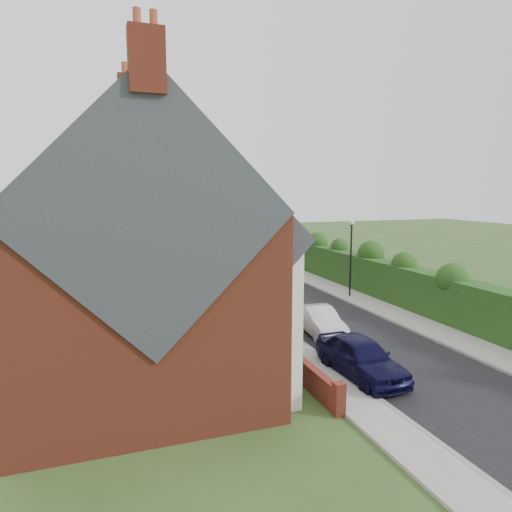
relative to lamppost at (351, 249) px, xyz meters
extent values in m
plane|color=#2D4C1E|center=(-3.40, -4.00, -3.30)|extent=(140.00, 140.00, 0.00)
cube|color=black|center=(-3.90, 7.00, -3.29)|extent=(6.00, 58.00, 0.02)
cube|color=gray|center=(0.20, 7.00, -3.24)|extent=(2.20, 58.00, 0.12)
cube|color=gray|center=(-7.75, 7.00, -3.24)|extent=(1.70, 58.00, 0.12)
cube|color=gray|center=(-0.85, 7.00, -3.23)|extent=(0.18, 58.00, 0.13)
cube|color=gray|center=(-6.95, 7.00, -3.23)|extent=(0.18, 58.00, 0.13)
cube|color=#193A12|center=(2.00, 7.00, -2.05)|extent=(1.50, 58.00, 2.50)
cube|color=maroon|center=(-14.40, 6.00, -0.05)|extent=(8.00, 40.00, 6.50)
cube|color=#2C2E34|center=(-14.40, 6.00, 3.20)|extent=(8.00, 40.20, 8.00)
cube|color=silver|center=(-10.05, -12.10, -0.70)|extent=(0.70, 2.40, 5.20)
cube|color=black|center=(-9.68, -12.10, -1.90)|extent=(0.06, 1.80, 1.60)
cube|color=black|center=(-9.68, -12.10, 0.50)|extent=(0.06, 1.80, 1.60)
cube|color=#2C2E34|center=(-10.20, -12.10, 2.30)|extent=(1.70, 2.60, 1.70)
cube|color=#3F2D2D|center=(-10.36, -10.00, -2.25)|extent=(0.08, 0.90, 2.10)
cube|color=silver|center=(-10.35, -10.10, 1.10)|extent=(0.12, 1.20, 1.60)
cube|color=silver|center=(-10.05, -7.10, -0.70)|extent=(0.70, 2.40, 5.20)
cube|color=black|center=(-9.68, -7.10, -1.90)|extent=(0.06, 1.80, 1.60)
cube|color=black|center=(-9.68, -7.10, 0.50)|extent=(0.06, 1.80, 1.60)
cube|color=#2C2E34|center=(-10.20, -7.10, 2.30)|extent=(1.70, 2.60, 1.70)
cube|color=#3F2D2D|center=(-10.36, -5.00, -2.25)|extent=(0.08, 0.90, 2.10)
cube|color=silver|center=(-10.35, -5.10, 1.10)|extent=(0.12, 1.20, 1.60)
cube|color=silver|center=(-10.05, -2.10, -0.70)|extent=(0.70, 2.40, 5.20)
cube|color=black|center=(-9.68, -2.10, -1.90)|extent=(0.06, 1.80, 1.60)
cube|color=black|center=(-9.68, -2.10, 0.50)|extent=(0.06, 1.80, 1.60)
cube|color=#2C2E34|center=(-10.20, -2.10, 2.30)|extent=(1.70, 2.60, 1.70)
cube|color=#3F2D2D|center=(-10.36, 0.00, -2.25)|extent=(0.08, 0.90, 2.10)
cube|color=silver|center=(-10.35, -0.10, 1.10)|extent=(0.12, 1.20, 1.60)
cube|color=silver|center=(-10.05, 2.90, -0.70)|extent=(0.70, 2.40, 5.20)
cube|color=black|center=(-9.68, 2.90, -1.90)|extent=(0.06, 1.80, 1.60)
cube|color=black|center=(-9.68, 2.90, 0.50)|extent=(0.06, 1.80, 1.60)
cube|color=#2C2E34|center=(-10.20, 2.90, 2.30)|extent=(1.70, 2.60, 1.70)
cube|color=#3F2D2D|center=(-10.36, 5.00, -2.25)|extent=(0.08, 0.90, 2.10)
cube|color=silver|center=(-10.35, 4.90, 1.10)|extent=(0.12, 1.20, 1.60)
cube|color=silver|center=(-10.05, 7.90, -0.70)|extent=(0.70, 2.40, 5.20)
cube|color=black|center=(-9.68, 7.90, -1.90)|extent=(0.06, 1.80, 1.60)
cube|color=black|center=(-9.68, 7.90, 0.50)|extent=(0.06, 1.80, 1.60)
cube|color=#2C2E34|center=(-10.20, 7.90, 2.30)|extent=(1.70, 2.60, 1.70)
cube|color=#3F2D2D|center=(-10.36, 10.00, -2.25)|extent=(0.08, 0.90, 2.10)
cube|color=silver|center=(-10.35, 9.90, 1.10)|extent=(0.12, 1.20, 1.60)
cube|color=silver|center=(-10.05, 12.90, -0.70)|extent=(0.70, 2.40, 5.20)
cube|color=black|center=(-9.68, 12.90, -1.90)|extent=(0.06, 1.80, 1.60)
cube|color=black|center=(-9.68, 12.90, 0.50)|extent=(0.06, 1.80, 1.60)
cube|color=#2C2E34|center=(-10.20, 12.90, 2.30)|extent=(1.70, 2.60, 1.70)
cube|color=#3F2D2D|center=(-10.36, 15.00, -2.25)|extent=(0.08, 0.90, 2.10)
cube|color=silver|center=(-10.35, 14.90, 1.10)|extent=(0.12, 1.20, 1.60)
cube|color=silver|center=(-10.05, 17.90, -0.70)|extent=(0.70, 2.40, 5.20)
cube|color=black|center=(-9.68, 17.90, -1.90)|extent=(0.06, 1.80, 1.60)
cube|color=black|center=(-9.68, 17.90, 0.50)|extent=(0.06, 1.80, 1.60)
cube|color=#2C2E34|center=(-10.20, 17.90, 2.30)|extent=(1.70, 2.60, 1.70)
cube|color=#3F2D2D|center=(-10.36, 20.00, -2.25)|extent=(0.08, 0.90, 2.10)
cube|color=silver|center=(-10.35, 19.90, 1.10)|extent=(0.12, 1.20, 1.60)
cube|color=silver|center=(-10.05, 22.90, -0.70)|extent=(0.70, 2.40, 5.20)
cube|color=black|center=(-9.68, 22.90, -1.90)|extent=(0.06, 1.80, 1.60)
cube|color=black|center=(-9.68, 22.90, 0.50)|extent=(0.06, 1.80, 1.60)
cube|color=#2C2E34|center=(-10.20, 22.90, 2.30)|extent=(1.70, 2.60, 1.70)
cube|color=#3F2D2D|center=(-10.36, 25.00, -2.25)|extent=(0.08, 0.90, 2.10)
cube|color=silver|center=(-10.35, 24.90, 1.10)|extent=(0.12, 1.20, 1.60)
cube|color=maroon|center=(-14.40, -14.00, 7.00)|extent=(0.90, 0.50, 1.60)
cylinder|color=brown|center=(-14.60, -14.00, 7.95)|extent=(0.20, 0.20, 0.50)
cylinder|color=brown|center=(-14.20, -14.00, 7.95)|extent=(0.20, 0.20, 0.50)
cube|color=maroon|center=(-14.40, -9.00, 7.00)|extent=(0.90, 0.50, 1.60)
cylinder|color=brown|center=(-14.60, -9.00, 7.95)|extent=(0.20, 0.20, 0.50)
cylinder|color=brown|center=(-14.20, -9.00, 7.95)|extent=(0.20, 0.20, 0.50)
cube|color=maroon|center=(-14.40, -4.00, 7.00)|extent=(0.90, 0.50, 1.60)
cylinder|color=brown|center=(-14.60, -4.00, 7.95)|extent=(0.20, 0.20, 0.50)
cylinder|color=brown|center=(-14.20, -4.00, 7.95)|extent=(0.20, 0.20, 0.50)
cube|color=maroon|center=(-14.40, 1.00, 7.00)|extent=(0.90, 0.50, 1.60)
cylinder|color=brown|center=(-14.60, 1.00, 7.95)|extent=(0.20, 0.20, 0.50)
cylinder|color=brown|center=(-14.20, 1.00, 7.95)|extent=(0.20, 0.20, 0.50)
cube|color=maroon|center=(-14.40, 6.00, 7.00)|extent=(0.90, 0.50, 1.60)
cylinder|color=brown|center=(-14.60, 6.00, 7.95)|extent=(0.20, 0.20, 0.50)
cylinder|color=brown|center=(-14.20, 6.00, 7.95)|extent=(0.20, 0.20, 0.50)
cube|color=maroon|center=(-14.40, 11.00, 7.00)|extent=(0.90, 0.50, 1.60)
cylinder|color=brown|center=(-14.60, 11.00, 7.95)|extent=(0.20, 0.20, 0.50)
cylinder|color=brown|center=(-14.20, 11.00, 7.95)|extent=(0.20, 0.20, 0.50)
cube|color=maroon|center=(-14.40, 16.00, 7.00)|extent=(0.90, 0.50, 1.60)
cylinder|color=brown|center=(-14.60, 16.00, 7.95)|extent=(0.20, 0.20, 0.50)
cylinder|color=brown|center=(-14.20, 16.00, 7.95)|extent=(0.20, 0.20, 0.50)
cube|color=maroon|center=(-14.40, 21.00, 7.00)|extent=(0.90, 0.50, 1.60)
cylinder|color=brown|center=(-14.60, 21.00, 7.95)|extent=(0.20, 0.20, 0.50)
cylinder|color=brown|center=(-14.20, 21.00, 7.95)|extent=(0.20, 0.20, 0.50)
cube|color=maroon|center=(-14.40, 26.00, 7.00)|extent=(0.90, 0.50, 1.60)
cylinder|color=brown|center=(-14.60, 26.00, 7.95)|extent=(0.20, 0.20, 0.50)
cylinder|color=brown|center=(-14.20, 26.00, 7.95)|extent=(0.20, 0.20, 0.50)
cube|color=maroon|center=(-8.75, -11.50, -2.85)|extent=(0.30, 4.70, 0.90)
cube|color=maroon|center=(-8.75, -6.50, -2.85)|extent=(0.30, 4.70, 0.90)
cube|color=maroon|center=(-8.75, -1.50, -2.85)|extent=(0.30, 4.70, 0.90)
cube|color=maroon|center=(-8.75, 3.50, -2.85)|extent=(0.30, 4.70, 0.90)
cube|color=maroon|center=(-8.75, 8.50, -2.85)|extent=(0.30, 4.70, 0.90)
cube|color=maroon|center=(-8.75, 13.50, -2.85)|extent=(0.30, 4.70, 0.90)
cube|color=maroon|center=(-8.75, 18.50, -2.85)|extent=(0.30, 4.70, 0.90)
cube|color=maroon|center=(-8.75, 23.50, -2.85)|extent=(0.30, 4.70, 0.90)
cube|color=maroon|center=(-8.75, -14.00, -2.75)|extent=(0.35, 0.35, 1.10)
cube|color=maroon|center=(-8.75, -9.00, -2.75)|extent=(0.35, 0.35, 1.10)
cube|color=maroon|center=(-8.75, -4.00, -2.75)|extent=(0.35, 0.35, 1.10)
cube|color=maroon|center=(-8.75, 1.00, -2.75)|extent=(0.35, 0.35, 1.10)
cube|color=maroon|center=(-8.75, 6.00, -2.75)|extent=(0.35, 0.35, 1.10)
cube|color=maroon|center=(-8.75, 11.00, -2.75)|extent=(0.35, 0.35, 1.10)
cube|color=maroon|center=(-8.75, 16.00, -2.75)|extent=(0.35, 0.35, 1.10)
cube|color=maroon|center=(-8.75, 21.00, -2.75)|extent=(0.35, 0.35, 1.10)
cube|color=maroon|center=(-8.75, 26.00, -2.75)|extent=(0.35, 0.35, 1.10)
cylinder|color=black|center=(0.00, 0.00, -0.90)|extent=(0.12, 0.12, 4.80)
cylinder|color=black|center=(0.00, 0.00, 1.55)|extent=(0.20, 0.20, 0.10)
sphere|color=silver|center=(0.00, 0.00, 1.70)|extent=(0.32, 0.32, 0.32)
cylinder|color=#332316|center=(-6.40, 36.00, -0.92)|extent=(0.50, 0.50, 4.75)
sphere|color=#184818|center=(-6.40, 36.00, 2.59)|extent=(6.80, 6.80, 6.80)
sphere|color=#184818|center=(-5.04, 36.30, 1.93)|extent=(4.76, 4.76, 4.76)
cylinder|color=#332316|center=(-0.40, 38.00, -0.67)|extent=(0.50, 0.50, 5.25)
sphere|color=#184818|center=(-0.40, 38.00, 3.21)|extent=(7.60, 7.60, 7.60)
sphere|color=#184818|center=(1.12, 38.30, 2.48)|extent=(5.32, 5.32, 5.32)
cylinder|color=#332316|center=(-12.40, 39.00, -0.55)|extent=(0.50, 0.50, 5.50)
sphere|color=#184818|center=(-12.40, 39.00, 3.52)|extent=(8.00, 8.00, 8.00)
sphere|color=#184818|center=(-10.80, 39.30, 2.75)|extent=(5.60, 5.60, 5.60)
imported|color=black|center=(-6.40, -11.53, -2.52)|extent=(1.98, 4.62, 1.56)
imported|color=silver|center=(-5.50, -6.32, -2.62)|extent=(1.76, 4.22, 1.36)
imported|color=#A3A6AB|center=(-5.85, 1.00, -2.65)|extent=(3.21, 5.02, 1.29)
imported|color=#B8B8B8|center=(-5.22, 6.60, -2.66)|extent=(2.42, 4.59, 1.27)
imported|color=black|center=(-5.89, 8.60, -2.49)|extent=(1.92, 4.72, 1.61)
imported|color=maroon|center=(-6.34, 16.02, -2.61)|extent=(1.97, 4.34, 1.38)
imported|color=beige|center=(-6.40, 21.63, -2.66)|extent=(2.30, 4.65, 1.27)
imported|color=#53565A|center=(-5.11, 29.00, -2.52)|extent=(2.94, 5.65, 1.56)
imported|color=black|center=(-5.76, 32.65, -2.56)|extent=(2.56, 4.60, 1.48)
imported|color=#463119|center=(-3.88, 7.44, -2.46)|extent=(1.57, 2.18, 1.68)
cube|color=black|center=(-3.88, 9.57, -2.42)|extent=(1.23, 2.05, 0.51)
cylinder|color=#B8AA8F|center=(-3.88, 9.57, -1.71)|extent=(1.33, 1.28, 1.33)
cube|color=#B8AA8F|center=(-3.88, 9.57, -2.17)|extent=(1.36, 2.10, 0.04)
cylinder|color=black|center=(-4.55, 10.18, -2.84)|extent=(0.08, 0.92, 0.92)
cylinder|color=black|center=(-3.22, 10.18, -2.84)|extent=(0.08, 0.92, 0.92)
cylinder|color=black|center=(-4.24, 8.44, -2.37)|extent=(0.06, 1.85, 0.06)
cylinder|color=black|center=(-3.52, 8.44, -2.37)|extent=(0.06, 1.85, 0.06)
camera|label=1|loc=(-15.75, -26.04, 3.85)|focal=32.00mm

